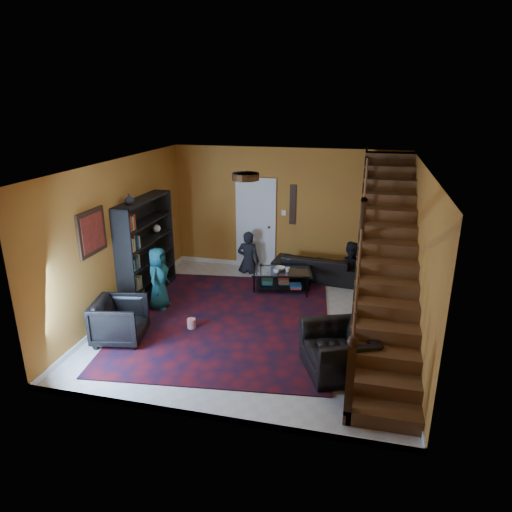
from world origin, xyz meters
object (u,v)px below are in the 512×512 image
at_px(armchair_right, 338,351).
at_px(coffee_table, 283,279).
at_px(sofa, 316,267).
at_px(bookshelf, 147,250).
at_px(armchair_left, 120,320).

xyz_separation_m(armchair_right, coffee_table, (-1.32, 2.77, -0.08)).
relative_size(sofa, coffee_table, 1.51).
bearing_deg(coffee_table, bookshelf, -160.89).
height_order(sofa, coffee_table, sofa).
xyz_separation_m(sofa, armchair_right, (0.72, -3.57, 0.06)).
xyz_separation_m(sofa, armchair_left, (-2.83, -3.50, 0.09)).
xyz_separation_m(bookshelf, coffee_table, (2.58, 0.89, -0.71)).
relative_size(sofa, armchair_right, 1.85).
height_order(bookshelf, sofa, bookshelf).
relative_size(armchair_left, armchair_right, 0.78).
height_order(armchair_left, armchair_right, armchair_left).
distance_m(sofa, coffee_table, 1.01).
distance_m(armchair_left, coffee_table, 3.50).
bearing_deg(armchair_left, armchair_right, -102.18).
bearing_deg(armchair_right, bookshelf, -139.41).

